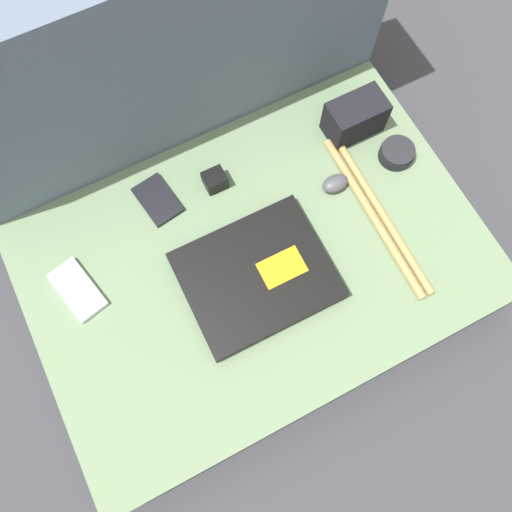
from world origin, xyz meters
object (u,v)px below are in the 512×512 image
Objects in this scene: phone_silver at (78,290)px; computer_mouse at (335,183)px; camera_pouch at (355,117)px; phone_black at (158,200)px; laptop at (257,276)px; speaker_puck at (397,153)px; charger_brick at (213,181)px.

computer_mouse is at bearing -16.34° from phone_silver.
phone_silver is at bearing -173.98° from camera_pouch.
phone_black is (0.22, 0.11, -0.00)m from phone_silver.
laptop is at bearing -75.00° from phone_black.
speaker_puck is (0.40, 0.11, 0.00)m from laptop.
computer_mouse is 0.58m from phone_silver.
laptop is 4.97× the size of computer_mouse.
phone_black is (-0.36, 0.14, -0.01)m from computer_mouse.
speaker_puck is (0.16, 0.00, 0.00)m from computer_mouse.
charger_brick reaches higher than laptop.
computer_mouse is at bearing -30.90° from phone_black.
phone_silver is 0.69m from camera_pouch.
phone_silver is at bearing 177.35° from speaker_puck.
camera_pouch is (0.11, 0.11, 0.03)m from computer_mouse.
laptop is 0.36m from phone_silver.
phone_silver is (-0.34, 0.14, -0.01)m from laptop.
laptop is at bearing -165.06° from speaker_puck.
phone_silver is 0.25m from phone_black.
camera_pouch is at bearing 31.84° from laptop.
camera_pouch is at bearing -13.31° from phone_black.
computer_mouse is 0.15m from camera_pouch.
phone_black is at bearing 170.49° from charger_brick.
charger_brick is at bearing 152.04° from computer_mouse.
camera_pouch is at bearing 45.44° from computer_mouse.
charger_brick is at bearing 87.15° from laptop.
computer_mouse is at bearing -134.66° from camera_pouch.
computer_mouse is 0.43× the size of phone_silver.
phone_silver is 2.92× the size of charger_brick.
speaker_puck is 0.74m from phone_silver.
charger_brick is (0.01, 0.23, 0.00)m from laptop.
phone_black is 0.47m from camera_pouch.
phone_silver is at bearing 157.66° from laptop.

